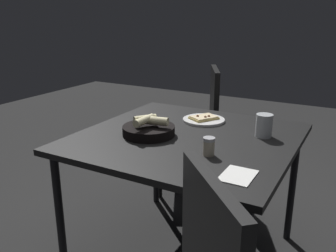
{
  "coord_description": "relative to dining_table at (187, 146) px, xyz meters",
  "views": [
    {
      "loc": [
        -1.56,
        -0.76,
        1.32
      ],
      "look_at": [
        -0.03,
        0.1,
        0.77
      ],
      "focal_mm": 38.62,
      "sensor_mm": 36.0,
      "label": 1
    }
  ],
  "objects": [
    {
      "name": "chair_far",
      "position": [
        0.82,
        0.31,
        -0.14
      ],
      "size": [
        0.59,
        0.59,
        0.94
      ],
      "color": "black",
      "rests_on": "ground"
    },
    {
      "name": "pepper_shaker",
      "position": [
        -0.19,
        -0.2,
        0.09
      ],
      "size": [
        0.05,
        0.05,
        0.08
      ],
      "color": "#BFB299",
      "rests_on": "dining_table"
    },
    {
      "name": "napkin",
      "position": [
        -0.33,
        -0.38,
        0.06
      ],
      "size": [
        0.16,
        0.12,
        0.0
      ],
      "color": "white",
      "rests_on": "dining_table"
    },
    {
      "name": "beer_glass",
      "position": [
        0.17,
        -0.34,
        0.11
      ],
      "size": [
        0.08,
        0.08,
        0.12
      ],
      "color": "silver",
      "rests_on": "dining_table"
    },
    {
      "name": "dining_table",
      "position": [
        0.0,
        0.0,
        0.0
      ],
      "size": [
        1.04,
        1.05,
        0.73
      ],
      "color": "black",
      "rests_on": "ground"
    },
    {
      "name": "bread_basket",
      "position": [
        -0.09,
        0.17,
        0.09
      ],
      "size": [
        0.27,
        0.27,
        0.11
      ],
      "color": "black",
      "rests_on": "dining_table"
    },
    {
      "name": "pizza_plate",
      "position": [
        0.27,
        0.03,
        0.07
      ],
      "size": [
        0.24,
        0.24,
        0.04
      ],
      "color": "white",
      "rests_on": "dining_table"
    }
  ]
}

